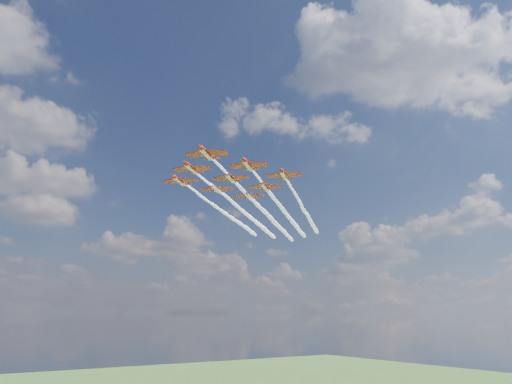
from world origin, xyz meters
TOP-DOWN VIEW (x-y plane):
  - jet_lead at (19.56, 14.98)m, footprint 74.64×73.21m
  - jet_row2_port at (31.86, 17.28)m, footprint 74.64×73.21m
  - jet_row2_starb at (22.10, 27.24)m, footprint 74.64×73.21m
  - jet_row3_port at (44.17, 19.57)m, footprint 74.64×73.21m
  - jet_row3_centre at (34.40, 29.53)m, footprint 74.64×73.21m
  - jet_row3_starb at (24.63, 39.50)m, footprint 74.64×73.21m
  - jet_row4_port at (46.71, 31.83)m, footprint 74.64×73.21m
  - jet_row4_starb at (36.94, 41.79)m, footprint 74.64×73.21m
  - jet_tail at (49.24, 44.09)m, footprint 74.64×73.21m

SIDE VIEW (x-z plane):
  - jet_lead at x=19.56m, z-range 75.07..77.71m
  - jet_row2_port at x=31.86m, z-range 75.07..77.71m
  - jet_row2_starb at x=22.10m, z-range 75.07..77.71m
  - jet_row3_port at x=44.17m, z-range 75.07..77.71m
  - jet_row3_centre at x=34.40m, z-range 75.07..77.71m
  - jet_row3_starb at x=24.63m, z-range 75.07..77.71m
  - jet_row4_port at x=46.71m, z-range 75.07..77.71m
  - jet_row4_starb at x=36.94m, z-range 75.07..77.71m
  - jet_tail at x=49.24m, z-range 75.07..77.71m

